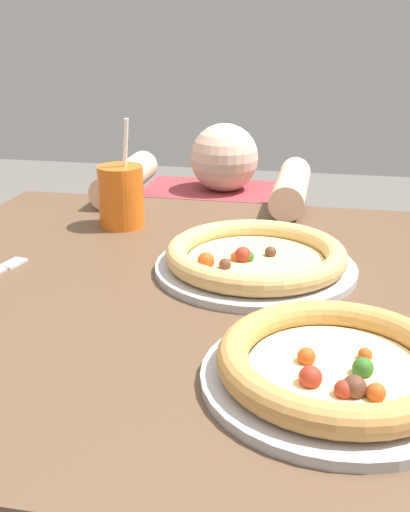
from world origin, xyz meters
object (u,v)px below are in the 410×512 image
pizza_near (336,366)px  diner_seated (222,307)px  pizza_far (255,259)px  drink_cup_colored (121,196)px

pizza_near → diner_seated: bearing=106.8°
pizza_far → diner_seated: (-0.16, 0.63, -0.39)m
pizza_near → diner_seated: 1.05m
drink_cup_colored → diner_seated: size_ratio=0.23×
pizza_far → pizza_near: bearing=-67.8°
drink_cup_colored → diner_seated: bearing=74.9°
drink_cup_colored → diner_seated: drink_cup_colored is taller
drink_cup_colored → pizza_far: bearing=-33.4°
pizza_far → diner_seated: diner_seated is taller
diner_seated → pizza_near: bearing=-73.2°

